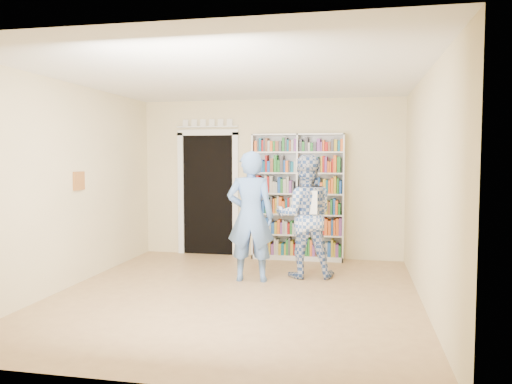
% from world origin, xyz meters
% --- Properties ---
extents(floor, '(5.00, 5.00, 0.00)m').
position_xyz_m(floor, '(0.00, 0.00, 0.00)').
color(floor, '#9C734B').
rests_on(floor, ground).
extents(ceiling, '(5.00, 5.00, 0.00)m').
position_xyz_m(ceiling, '(0.00, 0.00, 2.70)').
color(ceiling, white).
rests_on(ceiling, wall_back).
extents(wall_back, '(4.50, 0.00, 4.50)m').
position_xyz_m(wall_back, '(0.00, 2.50, 1.35)').
color(wall_back, beige).
rests_on(wall_back, floor).
extents(wall_left, '(0.00, 5.00, 5.00)m').
position_xyz_m(wall_left, '(-2.25, 0.00, 1.35)').
color(wall_left, beige).
rests_on(wall_left, floor).
extents(wall_right, '(0.00, 5.00, 5.00)m').
position_xyz_m(wall_right, '(2.25, 0.00, 1.35)').
color(wall_right, beige).
rests_on(wall_right, floor).
extents(bookshelf, '(1.53, 0.29, 2.11)m').
position_xyz_m(bookshelf, '(0.50, 2.34, 1.06)').
color(bookshelf, white).
rests_on(bookshelf, floor).
extents(doorway, '(1.10, 0.08, 2.43)m').
position_xyz_m(doorway, '(-1.10, 2.48, 1.18)').
color(doorway, black).
rests_on(doorway, floor).
extents(wall_art, '(0.03, 0.25, 0.25)m').
position_xyz_m(wall_art, '(-2.23, 0.20, 1.40)').
color(wall_art, brown).
rests_on(wall_art, wall_left).
extents(man_blue, '(0.70, 0.49, 1.80)m').
position_xyz_m(man_blue, '(0.03, 0.76, 0.90)').
color(man_blue, '#5B84CA').
rests_on(man_blue, floor).
extents(man_plaid, '(0.95, 0.79, 1.76)m').
position_xyz_m(man_plaid, '(0.75, 1.14, 0.88)').
color(man_plaid, '#305092').
rests_on(man_plaid, floor).
extents(paper_sheet, '(0.23, 0.04, 0.32)m').
position_xyz_m(paper_sheet, '(0.83, 0.91, 1.10)').
color(paper_sheet, white).
rests_on(paper_sheet, man_plaid).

